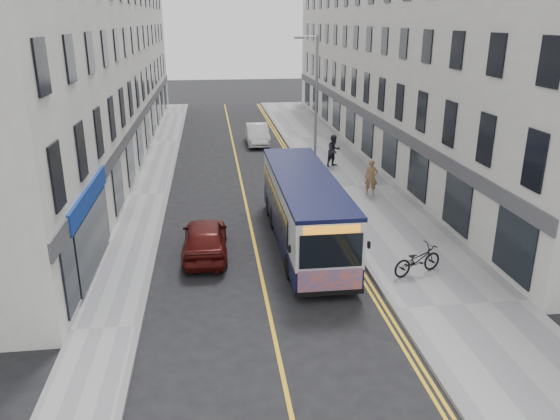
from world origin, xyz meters
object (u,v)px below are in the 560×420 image
object	(u,v)px
pedestrian_near	(371,177)
pedestrian_far	(334,151)
bicycle	(417,260)
car_maroon	(205,238)
car_white	(257,134)
city_bus	(304,208)
streetlamp	(315,103)

from	to	relation	value
pedestrian_near	pedestrian_far	size ratio (longest dim) A/B	0.95
bicycle	car_maroon	distance (m)	8.08
car_maroon	car_white	bearing A→B (deg)	-99.84
bicycle	pedestrian_near	size ratio (longest dim) A/B	1.10
city_bus	car_maroon	size ratio (longest dim) A/B	2.34
pedestrian_far	car_white	xyz separation A→B (m)	(-4.10, 7.42, -0.36)
car_white	car_maroon	bearing A→B (deg)	-100.65
streetlamp	car_maroon	xyz separation A→B (m)	(-6.17, -10.00, -3.65)
bicycle	streetlamp	bearing A→B (deg)	-14.30
city_bus	car_white	bearing A→B (deg)	90.66
city_bus	pedestrian_near	distance (m)	7.38
pedestrian_near	pedestrian_far	xyz separation A→B (m)	(-0.63, 5.98, 0.05)
city_bus	bicycle	world-z (taller)	city_bus
car_white	car_maroon	xyz separation A→B (m)	(-3.80, -19.82, -0.01)
streetlamp	pedestrian_far	bearing A→B (deg)	54.09
pedestrian_near	car_maroon	bearing A→B (deg)	-124.06
pedestrian_near	city_bus	bearing A→B (deg)	-108.81
city_bus	car_maroon	distance (m)	4.16
pedestrian_far	car_maroon	size ratio (longest dim) A/B	0.46
city_bus	bicycle	size ratio (longest dim) A/B	4.90
pedestrian_far	car_maroon	xyz separation A→B (m)	(-7.90, -12.39, -0.37)
city_bus	pedestrian_near	xyz separation A→B (m)	(4.51, 5.81, -0.54)
city_bus	bicycle	distance (m)	5.04
bicycle	car_white	world-z (taller)	car_white
pedestrian_near	pedestrian_far	world-z (taller)	pedestrian_far
pedestrian_far	car_white	distance (m)	8.49
pedestrian_far	car_maroon	bearing A→B (deg)	-152.49
streetlamp	car_white	distance (m)	10.73
streetlamp	pedestrian_near	size ratio (longest dim) A/B	4.30
city_bus	car_white	world-z (taller)	city_bus
city_bus	pedestrian_far	distance (m)	12.42
streetlamp	car_white	xyz separation A→B (m)	(-2.37, 9.81, -3.65)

